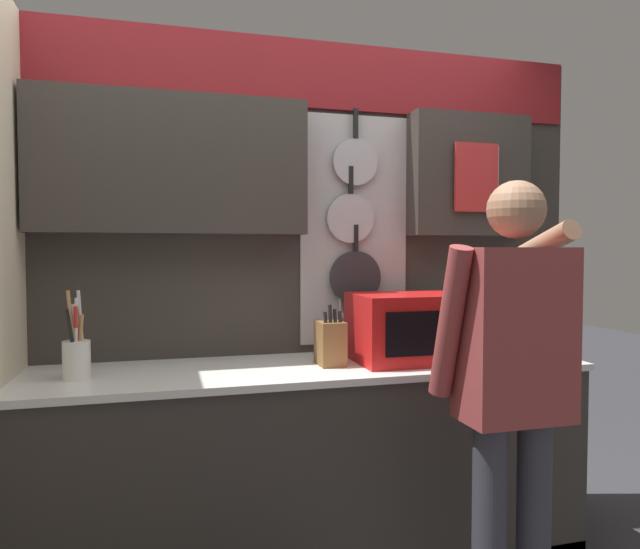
# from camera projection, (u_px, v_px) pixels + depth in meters

# --- Properties ---
(base_cabinet_counter) EXTENTS (2.43, 0.64, 0.90)m
(base_cabinet_counter) POSITION_uv_depth(u_px,v_px,m) (313.00, 465.00, 2.54)
(base_cabinet_counter) COLOR #38332D
(base_cabinet_counter) RESTS_ON ground_plane
(back_wall_unit) EXTENTS (3.00, 0.23, 2.42)m
(back_wall_unit) POSITION_uv_depth(u_px,v_px,m) (294.00, 237.00, 2.77)
(back_wall_unit) COLOR #38332D
(back_wall_unit) RESTS_ON ground_plane
(microwave) EXTENTS (0.52, 0.39, 0.31)m
(microwave) POSITION_uv_depth(u_px,v_px,m) (410.00, 327.00, 2.61)
(microwave) COLOR red
(microwave) RESTS_ON base_cabinet_counter
(knife_block) EXTENTS (0.11, 0.15, 0.27)m
(knife_block) POSITION_uv_depth(u_px,v_px,m) (330.00, 343.00, 2.51)
(knife_block) COLOR brown
(knife_block) RESTS_ON base_cabinet_counter
(utensil_crock) EXTENTS (0.11, 0.11, 0.35)m
(utensil_crock) POSITION_uv_depth(u_px,v_px,m) (77.00, 355.00, 2.24)
(utensil_crock) COLOR white
(utensil_crock) RESTS_ON base_cabinet_counter
(person) EXTENTS (0.54, 0.63, 1.65)m
(person) POSITION_uv_depth(u_px,v_px,m) (512.00, 371.00, 2.01)
(person) COLOR #383842
(person) RESTS_ON ground_plane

